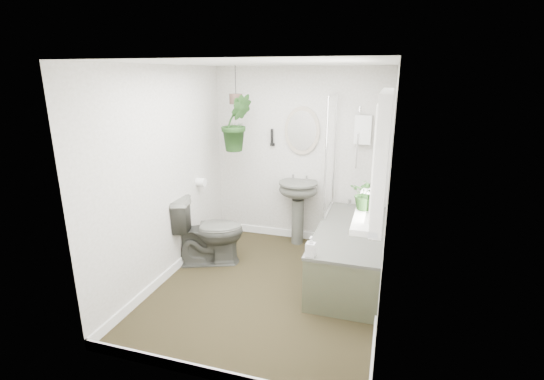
# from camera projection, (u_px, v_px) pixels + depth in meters

# --- Properties ---
(floor) EXTENTS (2.30, 2.80, 0.02)m
(floor) POSITION_uv_depth(u_px,v_px,m) (268.00, 288.00, 4.24)
(floor) COLOR black
(floor) RESTS_ON ground
(ceiling) EXTENTS (2.30, 2.80, 0.02)m
(ceiling) POSITION_uv_depth(u_px,v_px,m) (267.00, 62.00, 3.58)
(ceiling) COLOR white
(ceiling) RESTS_ON ground
(wall_back) EXTENTS (2.30, 0.02, 2.30)m
(wall_back) POSITION_uv_depth(u_px,v_px,m) (300.00, 157.00, 5.20)
(wall_back) COLOR silver
(wall_back) RESTS_ON ground
(wall_front) EXTENTS (2.30, 0.02, 2.30)m
(wall_front) POSITION_uv_depth(u_px,v_px,m) (204.00, 240.00, 2.62)
(wall_front) COLOR silver
(wall_front) RESTS_ON ground
(wall_left) EXTENTS (0.02, 2.80, 2.30)m
(wall_left) POSITION_uv_depth(u_px,v_px,m) (165.00, 176.00, 4.24)
(wall_left) COLOR silver
(wall_left) RESTS_ON ground
(wall_right) EXTENTS (0.02, 2.80, 2.30)m
(wall_right) POSITION_uv_depth(u_px,v_px,m) (389.00, 195.00, 3.59)
(wall_right) COLOR silver
(wall_right) RESTS_ON ground
(skirting) EXTENTS (2.30, 2.80, 0.10)m
(skirting) POSITION_uv_depth(u_px,v_px,m) (268.00, 283.00, 4.23)
(skirting) COLOR white
(skirting) RESTS_ON floor
(bathtub) EXTENTS (0.72, 1.72, 0.58)m
(bathtub) POSITION_uv_depth(u_px,v_px,m) (350.00, 253.00, 4.39)
(bathtub) COLOR #4B4D45
(bathtub) RESTS_ON floor
(bath_screen) EXTENTS (0.04, 0.72, 1.40)m
(bath_screen) POSITION_uv_depth(u_px,v_px,m) (331.00, 155.00, 4.65)
(bath_screen) COLOR silver
(bath_screen) RESTS_ON bathtub
(shower_box) EXTENTS (0.20, 0.10, 0.35)m
(shower_box) POSITION_uv_depth(u_px,v_px,m) (363.00, 130.00, 4.80)
(shower_box) COLOR white
(shower_box) RESTS_ON wall_back
(oval_mirror) EXTENTS (0.46, 0.03, 0.62)m
(oval_mirror) POSITION_uv_depth(u_px,v_px,m) (302.00, 131.00, 5.06)
(oval_mirror) COLOR tan
(oval_mirror) RESTS_ON wall_back
(wall_sconce) EXTENTS (0.04, 0.04, 0.22)m
(wall_sconce) POSITION_uv_depth(u_px,v_px,m) (272.00, 137.00, 5.19)
(wall_sconce) COLOR black
(wall_sconce) RESTS_ON wall_back
(toilet_roll_holder) EXTENTS (0.11, 0.11, 0.11)m
(toilet_roll_holder) POSITION_uv_depth(u_px,v_px,m) (201.00, 182.00, 4.93)
(toilet_roll_holder) COLOR white
(toilet_roll_holder) RESTS_ON wall_left
(window_recess) EXTENTS (0.08, 1.00, 0.90)m
(window_recess) POSITION_uv_depth(u_px,v_px,m) (383.00, 155.00, 2.82)
(window_recess) COLOR white
(window_recess) RESTS_ON wall_right
(window_sill) EXTENTS (0.18, 1.00, 0.04)m
(window_sill) POSITION_uv_depth(u_px,v_px,m) (369.00, 209.00, 2.96)
(window_sill) COLOR white
(window_sill) RESTS_ON wall_right
(window_blinds) EXTENTS (0.01, 0.86, 0.76)m
(window_blinds) POSITION_uv_depth(u_px,v_px,m) (376.00, 155.00, 2.84)
(window_blinds) COLOR white
(window_blinds) RESTS_ON wall_right
(toilet) EXTENTS (0.92, 0.73, 0.82)m
(toilet) POSITION_uv_depth(u_px,v_px,m) (209.00, 230.00, 4.69)
(toilet) COLOR #4B4D45
(toilet) RESTS_ON floor
(pedestal_sink) EXTENTS (0.51, 0.43, 0.86)m
(pedestal_sink) POSITION_uv_depth(u_px,v_px,m) (298.00, 213.00, 5.23)
(pedestal_sink) COLOR #4B4D45
(pedestal_sink) RESTS_ON floor
(sill_plant) EXTENTS (0.25, 0.22, 0.24)m
(sill_plant) POSITION_uv_depth(u_px,v_px,m) (366.00, 194.00, 2.86)
(sill_plant) COLOR black
(sill_plant) RESTS_ON window_sill
(hanging_plant) EXTENTS (0.49, 0.47, 0.70)m
(hanging_plant) POSITION_uv_depth(u_px,v_px,m) (237.00, 123.00, 4.84)
(hanging_plant) COLOR black
(hanging_plant) RESTS_ON ceiling
(soap_bottle) EXTENTS (0.09, 0.10, 0.19)m
(soap_bottle) POSITION_uv_depth(u_px,v_px,m) (311.00, 246.00, 3.64)
(soap_bottle) COLOR black
(soap_bottle) RESTS_ON bathtub
(hanging_pot) EXTENTS (0.16, 0.16, 0.12)m
(hanging_pot) POSITION_uv_depth(u_px,v_px,m) (236.00, 99.00, 4.76)
(hanging_pot) COLOR #3F2D25
(hanging_pot) RESTS_ON ceiling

